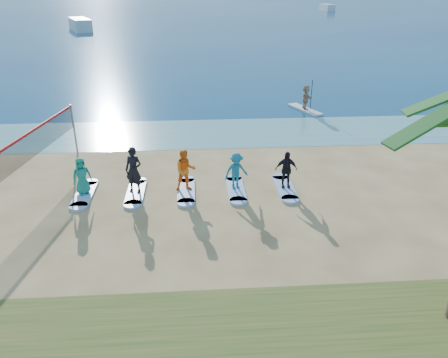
{
  "coord_description": "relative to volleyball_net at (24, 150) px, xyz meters",
  "views": [
    {
      "loc": [
        0.39,
        -12.82,
        8.03
      ],
      "look_at": [
        1.44,
        2.0,
        1.1
      ],
      "focal_mm": 35.0,
      "sensor_mm": 36.0,
      "label": 1
    }
  ],
  "objects": [
    {
      "name": "student_0",
      "position": [
        2.1,
        -0.2,
        -1.06
      ],
      "size": [
        0.87,
        0.74,
        1.52
      ],
      "primitive_type": "imported",
      "rotation": [
        0.0,
        0.0,
        0.42
      ],
      "color": "#1B8573",
      "rests_on": "surfboard_0"
    },
    {
      "name": "paddleboarder",
      "position": [
        13.89,
        11.22,
        -1.01
      ],
      "size": [
        0.47,
        1.44,
        1.55
      ],
      "primitive_type": "imported",
      "rotation": [
        0.0,
        0.0,
        1.58
      ],
      "color": "tan",
      "rests_on": "paddleboard"
    },
    {
      "name": "surfboard_4",
      "position": [
        10.29,
        -0.2,
        -1.86
      ],
      "size": [
        0.7,
        2.2,
        0.09
      ],
      "primitive_type": "cube",
      "color": "#9BB9F0",
      "rests_on": "ground"
    },
    {
      "name": "student_2",
      "position": [
        6.2,
        -0.2,
        -0.95
      ],
      "size": [
        0.94,
        0.78,
        1.74
      ],
      "primitive_type": "imported",
      "rotation": [
        0.0,
        0.0,
        0.16
      ],
      "color": "orange",
      "rests_on": "surfboard_2"
    },
    {
      "name": "student_3",
      "position": [
        8.24,
        -0.2,
        -1.04
      ],
      "size": [
        1.14,
        0.88,
        1.55
      ],
      "primitive_type": "imported",
      "rotation": [
        0.0,
        0.0,
        0.35
      ],
      "color": "#1C6E89",
      "rests_on": "surfboard_3"
    },
    {
      "name": "surfboard_0",
      "position": [
        2.1,
        -0.2,
        -1.86
      ],
      "size": [
        0.7,
        2.2,
        0.09
      ],
      "primitive_type": "cube",
      "color": "#9BB9F0",
      "rests_on": "ground"
    },
    {
      "name": "surfboard_1",
      "position": [
        4.15,
        -0.2,
        -1.86
      ],
      "size": [
        0.7,
        2.2,
        0.09
      ],
      "primitive_type": "cube",
      "color": "#9BB9F0",
      "rests_on": "ground"
    },
    {
      "name": "boat_offshore_b",
      "position": [
        41.0,
        99.82,
        -1.9
      ],
      "size": [
        2.66,
        5.89,
        1.56
      ],
      "primitive_type": "cube",
      "rotation": [
        0.0,
        0.0,
        0.11
      ],
      "color": "silver",
      "rests_on": "ground"
    },
    {
      "name": "ground",
      "position": [
        6.22,
        -3.43,
        -1.9
      ],
      "size": [
        600.0,
        600.0,
        0.0
      ],
      "primitive_type": "plane",
      "color": "tan",
      "rests_on": "ground"
    },
    {
      "name": "surfboard_2",
      "position": [
        6.2,
        -0.2,
        -1.86
      ],
      "size": [
        0.7,
        2.2,
        0.09
      ],
      "primitive_type": "cube",
      "color": "#9BB9F0",
      "rests_on": "ground"
    },
    {
      "name": "ocean",
      "position": [
        6.22,
        156.57,
        -1.9
      ],
      "size": [
        600.0,
        600.0,
        0.0
      ],
      "primitive_type": "plane",
      "color": "navy",
      "rests_on": "ground"
    },
    {
      "name": "boat_offshore_a",
      "position": [
        -11.24,
        59.23,
        -1.9
      ],
      "size": [
        5.12,
        7.85,
        1.88
      ],
      "primitive_type": "cube",
      "rotation": [
        0.0,
        0.0,
        0.38
      ],
      "color": "silver",
      "rests_on": "ground"
    },
    {
      "name": "student_1",
      "position": [
        4.15,
        -0.2,
        -0.87
      ],
      "size": [
        0.8,
        0.65,
        1.89
      ],
      "primitive_type": "imported",
      "rotation": [
        0.0,
        0.0,
        -0.33
      ],
      "color": "black",
      "rests_on": "surfboard_1"
    },
    {
      "name": "surfboard_3",
      "position": [
        8.24,
        -0.2,
        -1.86
      ],
      "size": [
        0.7,
        2.2,
        0.09
      ],
      "primitive_type": "cube",
      "color": "#9BB9F0",
      "rests_on": "ground"
    },
    {
      "name": "volleyball_net",
      "position": [
        0.0,
        0.0,
        0.0
      ],
      "size": [
        1.63,
        8.96,
        2.5
      ],
      "rotation": [
        0.0,
        0.0,
        -0.17
      ],
      "color": "gray",
      "rests_on": "ground"
    },
    {
      "name": "paddleboard",
      "position": [
        13.89,
        11.22,
        -1.84
      ],
      "size": [
        1.79,
        3.04,
        0.12
      ],
      "primitive_type": "cube",
      "rotation": [
        0.0,
        0.0,
        0.39
      ],
      "color": "silver",
      "rests_on": "ground"
    },
    {
      "name": "shallow_water",
      "position": [
        6.22,
        7.07,
        -1.9
      ],
      "size": [
        600.0,
        600.0,
        0.0
      ],
      "primitive_type": "plane",
      "color": "teal",
      "rests_on": "ground"
    },
    {
      "name": "student_4",
      "position": [
        10.29,
        -0.2,
        -1.04
      ],
      "size": [
        0.92,
        0.41,
        1.55
      ],
      "primitive_type": "imported",
      "rotation": [
        0.0,
        0.0,
        -0.03
      ],
      "color": "black",
      "rests_on": "surfboard_4"
    }
  ]
}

